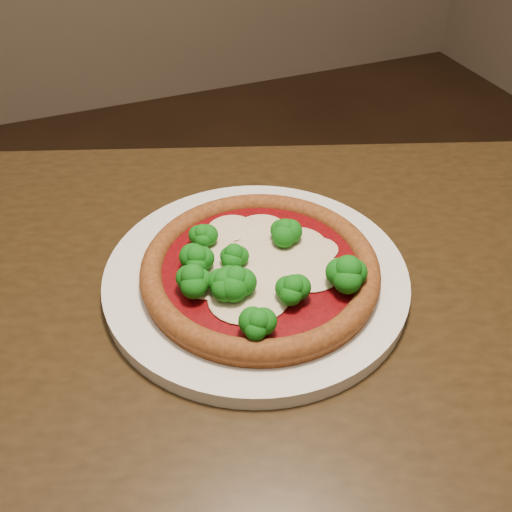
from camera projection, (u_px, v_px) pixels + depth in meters
name	position (u px, v px, depth m)	size (l,w,h in m)	color
dining_table	(285.00, 374.00, 0.68)	(1.50, 1.13, 0.75)	black
plate	(256.00, 277.00, 0.65)	(0.34, 0.34, 0.02)	silver
pizza	(259.00, 268.00, 0.62)	(0.26, 0.26, 0.06)	brown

